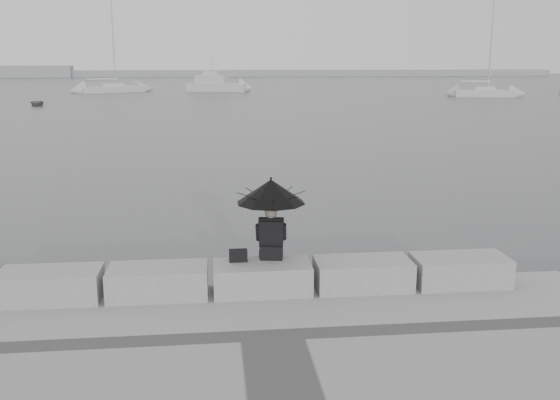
{
  "coord_description": "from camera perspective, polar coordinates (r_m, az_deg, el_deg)",
  "views": [
    {
      "loc": [
        -0.76,
        -10.2,
        4.28
      ],
      "look_at": [
        0.67,
        3.0,
        1.28
      ],
      "focal_mm": 40.0,
      "sensor_mm": 36.0,
      "label": 1
    }
  ],
  "objects": [
    {
      "name": "stone_block_right",
      "position": [
        10.66,
        7.57,
        -6.73
      ],
      "size": [
        1.6,
        0.8,
        0.5
      ],
      "primitive_type": "cube",
      "color": "gray",
      "rests_on": "promenade"
    },
    {
      "name": "dinghy",
      "position": [
        64.4,
        -21.34,
        8.26
      ],
      "size": [
        3.03,
        1.85,
        0.48
      ],
      "primitive_type": "imported",
      "rotation": [
        0.0,
        0.0,
        0.25
      ],
      "color": "gray",
      "rests_on": "ground"
    },
    {
      "name": "stone_block_far_left",
      "position": [
        10.7,
        -20.26,
        -7.36
      ],
      "size": [
        1.6,
        0.8,
        0.5
      ],
      "primitive_type": "cube",
      "color": "gray",
      "rests_on": "promenade"
    },
    {
      "name": "stone_block_centre",
      "position": [
        10.4,
        -1.64,
        -7.13
      ],
      "size": [
        1.6,
        0.8,
        0.5
      ],
      "primitive_type": "cube",
      "color": "gray",
      "rests_on": "promenade"
    },
    {
      "name": "motor_cruiser",
      "position": [
        87.32,
        -5.74,
        10.44
      ],
      "size": [
        8.71,
        5.19,
        4.5
      ],
      "rotation": [
        0.0,
        0.0,
        -0.31
      ],
      "color": "#BABABC",
      "rests_on": "ground"
    },
    {
      "name": "bag",
      "position": [
        10.42,
        -3.84,
        -5.09
      ],
      "size": [
        0.3,
        0.17,
        0.19
      ],
      "primitive_type": "cube",
      "color": "black",
      "rests_on": "stone_block_centre"
    },
    {
      "name": "ground",
      "position": [
        11.09,
        -1.81,
        -9.99
      ],
      "size": [
        360.0,
        360.0,
        0.0
      ],
      "primitive_type": "plane",
      "color": "#404244",
      "rests_on": "ground"
    },
    {
      "name": "stone_block_far_right",
      "position": [
        11.18,
        16.12,
        -6.21
      ],
      "size": [
        1.6,
        0.8,
        0.5
      ],
      "primitive_type": "cube",
      "color": "gray",
      "rests_on": "promenade"
    },
    {
      "name": "sailboat_left",
      "position": [
        87.38,
        -15.1,
        9.82
      ],
      "size": [
        8.51,
        5.78,
        12.9
      ],
      "rotation": [
        0.0,
        0.0,
        0.45
      ],
      "color": "#BABABC",
      "rests_on": "ground"
    },
    {
      "name": "stone_block_left",
      "position": [
        10.41,
        -11.08,
        -7.34
      ],
      "size": [
        1.6,
        0.8,
        0.5
      ],
      "primitive_type": "cube",
      "color": "gray",
      "rests_on": "promenade"
    },
    {
      "name": "distant_landmass",
      "position": [
        164.91,
        -8.94,
        11.4
      ],
      "size": [
        180.0,
        8.0,
        2.8
      ],
      "color": "gray",
      "rests_on": "ground"
    },
    {
      "name": "sailboat_right",
      "position": [
        78.41,
        18.15,
        9.37
      ],
      "size": [
        7.02,
        4.24,
        12.9
      ],
      "rotation": [
        0.0,
        0.0,
        -0.3
      ],
      "color": "#BABABC",
      "rests_on": "ground"
    },
    {
      "name": "seated_person",
      "position": [
        10.34,
        -0.83,
        -0.01
      ],
      "size": [
        1.16,
        1.16,
        1.39
      ],
      "rotation": [
        0.0,
        0.0,
        -0.16
      ],
      "color": "black",
      "rests_on": "stone_block_centre"
    }
  ]
}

